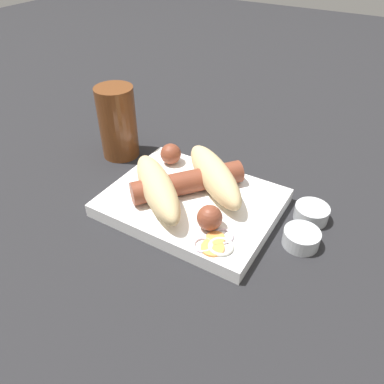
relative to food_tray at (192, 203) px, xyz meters
name	(u,v)px	position (x,y,z in m)	size (l,w,h in m)	color
ground_plane	(192,208)	(0.00, 0.00, -0.01)	(3.00, 3.00, 0.00)	#232326
food_tray	(192,203)	(0.00, 0.00, 0.00)	(0.25, 0.20, 0.02)	white
bread_roll	(186,181)	(-0.01, 0.00, 0.04)	(0.22, 0.21, 0.05)	#DBBC84
sausage	(188,182)	(-0.01, 0.01, 0.03)	(0.17, 0.16, 0.04)	brown
pickled_veggies	(216,243)	(0.08, -0.07, 0.01)	(0.05, 0.06, 0.00)	#F99E4C
condiment_cup_near	(301,239)	(0.17, 0.01, 0.00)	(0.05, 0.05, 0.02)	silver
condiment_cup_far	(311,214)	(0.17, 0.07, 0.00)	(0.05, 0.05, 0.02)	silver
drink_glass	(118,123)	(-0.20, 0.07, 0.05)	(0.07, 0.07, 0.13)	brown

